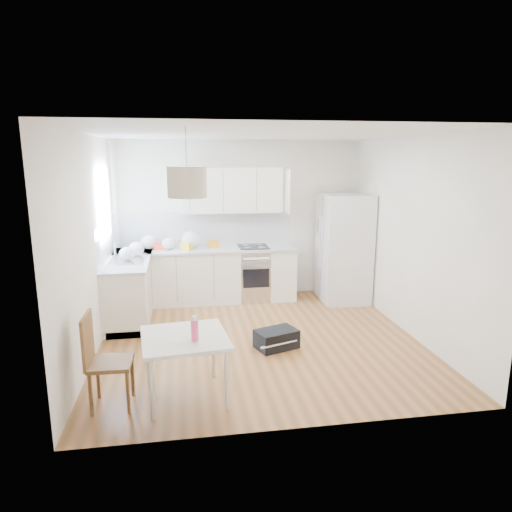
{
  "coord_description": "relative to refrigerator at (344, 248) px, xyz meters",
  "views": [
    {
      "loc": [
        -0.96,
        -5.72,
        2.42
      ],
      "look_at": [
        0.02,
        0.4,
        1.07
      ],
      "focal_mm": 32.0,
      "sensor_mm": 36.0,
      "label": 1
    }
  ],
  "objects": [
    {
      "name": "backsplash_left",
      "position": [
        -3.82,
        -0.34,
        0.3
      ],
      "size": [
        0.01,
        1.8,
        0.58
      ],
      "primitive_type": "cube",
      "color": "white",
      "rests_on": "wall_left"
    },
    {
      "name": "wall_right",
      "position": [
        0.37,
        -1.54,
        0.44
      ],
      "size": [
        0.0,
        4.2,
        4.2
      ],
      "primitive_type": "plane",
      "rotation": [
        1.57,
        0.0,
        -1.57
      ],
      "color": "beige",
      "rests_on": "floor"
    },
    {
      "name": "grocery_bag_b",
      "position": [
        -2.94,
        0.24,
        0.11
      ],
      "size": [
        0.22,
        0.19,
        0.2
      ],
      "primitive_type": "ellipsoid",
      "color": "silver",
      "rests_on": "counter_back"
    },
    {
      "name": "refrigerator",
      "position": [
        0.0,
        0.0,
        0.0
      ],
      "size": [
        0.89,
        0.94,
        1.82
      ],
      "primitive_type": null,
      "rotation": [
        0.0,
        0.0,
        -0.03
      ],
      "color": "white",
      "rests_on": "floor"
    },
    {
      "name": "grocery_bag_e",
      "position": [
        -3.52,
        -0.49,
        0.12
      ],
      "size": [
        0.23,
        0.2,
        0.21
      ],
      "primitive_type": "ellipsoid",
      "color": "silver",
      "rests_on": "counter_left"
    },
    {
      "name": "pendant_lamp",
      "position": [
        -2.64,
        -2.73,
        1.27
      ],
      "size": [
        0.39,
        0.39,
        0.3
      ],
      "primitive_type": "cylinder",
      "rotation": [
        0.0,
        0.0,
        -0.03
      ],
      "color": "#C6B498",
      "rests_on": "ceiling"
    },
    {
      "name": "floor",
      "position": [
        -1.73,
        -1.54,
        -0.91
      ],
      "size": [
        4.2,
        4.2,
        0.0
      ],
      "primitive_type": "plane",
      "color": "brown",
      "rests_on": "ground"
    },
    {
      "name": "snack_yellow",
      "position": [
        -2.65,
        0.19,
        0.07
      ],
      "size": [
        0.2,
        0.19,
        0.12
      ],
      "primitive_type": "cube",
      "rotation": [
        0.0,
        0.0,
        -0.65
      ],
      "color": "gold",
      "rests_on": "counter_back"
    },
    {
      "name": "snack_red",
      "position": [
        -3.09,
        0.27,
        0.07
      ],
      "size": [
        0.17,
        0.11,
        0.11
      ],
      "primitive_type": "cube",
      "rotation": [
        0.0,
        0.0,
        0.03
      ],
      "color": "red",
      "rests_on": "counter_back"
    },
    {
      "name": "dining_table",
      "position": [
        -2.72,
        -2.91,
        -0.31
      ],
      "size": [
        0.93,
        0.93,
        0.66
      ],
      "rotation": [
        0.0,
        0.0,
        0.11
      ],
      "color": "beige",
      "rests_on": "floor"
    },
    {
      "name": "ceiling",
      "position": [
        -1.73,
        -1.54,
        1.79
      ],
      "size": [
        4.2,
        4.2,
        0.0
      ],
      "primitive_type": "plane",
      "rotation": [
        3.14,
        0.0,
        0.0
      ],
      "color": "white",
      "rests_on": "wall_back"
    },
    {
      "name": "dining_chair",
      "position": [
        -3.43,
        -2.97,
        -0.43
      ],
      "size": [
        0.41,
        0.41,
        0.96
      ],
      "primitive_type": null,
      "rotation": [
        0.0,
        0.0,
        -0.02
      ],
      "color": "#4A2D16",
      "rests_on": "floor"
    },
    {
      "name": "drink_bottle",
      "position": [
        -2.62,
        -3.03,
        -0.12
      ],
      "size": [
        0.08,
        0.08,
        0.25
      ],
      "primitive_type": "cylinder",
      "rotation": [
        0.0,
        0.0,
        -0.15
      ],
      "color": "#E43F7C",
      "rests_on": "dining_table"
    },
    {
      "name": "grocery_bag_c",
      "position": [
        -2.58,
        0.31,
        0.16
      ],
      "size": [
        0.32,
        0.27,
        0.29
      ],
      "primitive_type": "ellipsoid",
      "color": "silver",
      "rests_on": "counter_back"
    },
    {
      "name": "cabinets_back",
      "position": [
        -2.33,
        0.26,
        -0.47
      ],
      "size": [
        3.0,
        0.6,
        0.88
      ],
      "primitive_type": "cube",
      "color": "silver",
      "rests_on": "floor"
    },
    {
      "name": "grocery_bag_d",
      "position": [
        -3.42,
        -0.16,
        0.12
      ],
      "size": [
        0.24,
        0.2,
        0.21
      ],
      "primitive_type": "ellipsoid",
      "color": "silver",
      "rests_on": "counter_back"
    },
    {
      "name": "snack_orange",
      "position": [
        -2.19,
        0.32,
        0.07
      ],
      "size": [
        0.17,
        0.11,
        0.12
      ],
      "primitive_type": "cube",
      "rotation": [
        0.0,
        0.0,
        0.02
      ],
      "color": "orange",
      "rests_on": "counter_back"
    },
    {
      "name": "backsplash_back",
      "position": [
        -2.33,
        0.55,
        0.3
      ],
      "size": [
        3.0,
        0.01,
        0.58
      ],
      "primitive_type": "cube",
      "color": "white",
      "rests_on": "wall_back"
    },
    {
      "name": "window_glassblock",
      "position": [
        -3.81,
        -0.39,
        0.84
      ],
      "size": [
        0.02,
        1.0,
        1.0
      ],
      "primitive_type": "cube",
      "color": "#BFE0F9",
      "rests_on": "wall_left"
    },
    {
      "name": "counter_back",
      "position": [
        -2.33,
        0.26,
        -0.01
      ],
      "size": [
        3.02,
        0.64,
        0.04
      ],
      "primitive_type": "cube",
      "color": "#B2B4B7",
      "rests_on": "cabinets_back"
    },
    {
      "name": "wall_left",
      "position": [
        -3.83,
        -1.54,
        0.44
      ],
      "size": [
        0.0,
        4.2,
        4.2
      ],
      "primitive_type": "plane",
      "rotation": [
        1.57,
        0.0,
        1.57
      ],
      "color": "beige",
      "rests_on": "floor"
    },
    {
      "name": "range_oven",
      "position": [
        -1.53,
        0.26,
        -0.47
      ],
      "size": [
        0.5,
        0.61,
        0.88
      ],
      "primitive_type": null,
      "color": "silver",
      "rests_on": "floor"
    },
    {
      "name": "wall_back",
      "position": [
        -1.73,
        0.56,
        0.44
      ],
      "size": [
        4.2,
        0.0,
        4.2
      ],
      "primitive_type": "plane",
      "rotation": [
        1.57,
        0.0,
        0.0
      ],
      "color": "beige",
      "rests_on": "floor"
    },
    {
      "name": "grocery_bag_a",
      "position": [
        -3.26,
        0.33,
        0.13
      ],
      "size": [
        0.26,
        0.22,
        0.24
      ],
      "primitive_type": "ellipsoid",
      "color": "silver",
      "rests_on": "counter_back"
    },
    {
      "name": "sink",
      "position": [
        -3.53,
        -0.39,
        0.01
      ],
      "size": [
        0.5,
        0.8,
        0.16
      ],
      "primitive_type": null,
      "color": "silver",
      "rests_on": "counter_left"
    },
    {
      "name": "cabinets_left",
      "position": [
        -3.53,
        -0.34,
        -0.47
      ],
      "size": [
        0.6,
        1.8,
        0.88
      ],
      "primitive_type": "cube",
      "color": "silver",
      "rests_on": "floor"
    },
    {
      "name": "upper_cabinets",
      "position": [
        -1.88,
        0.4,
        0.97
      ],
      "size": [
        1.7,
        0.32,
        0.75
      ],
      "primitive_type": "cube",
      "color": "silver",
      "rests_on": "wall_back"
    },
    {
      "name": "counter_left",
      "position": [
        -3.53,
        -0.34,
        -0.01
      ],
      "size": [
        0.64,
        1.82,
        0.04
      ],
      "primitive_type": "cube",
      "color": "#B2B4B7",
      "rests_on": "cabinets_left"
    },
    {
      "name": "gym_bag",
      "position": [
        -1.55,
        -1.84,
        -0.79
      ],
      "size": [
        0.6,
        0.49,
        0.24
      ],
      "primitive_type": "cube",
      "rotation": [
        0.0,
        0.0,
        0.34
      ],
      "color": "black",
      "rests_on": "floor"
    }
  ]
}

